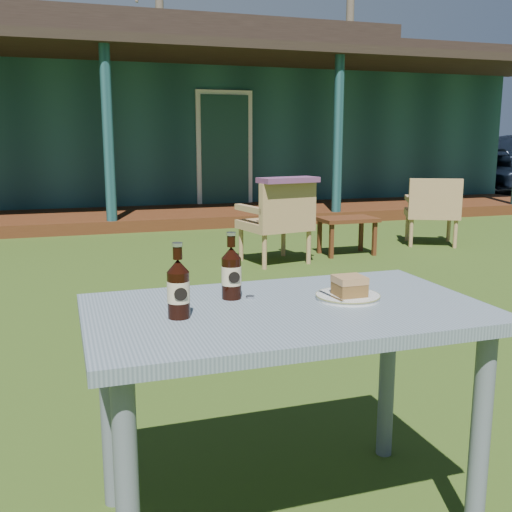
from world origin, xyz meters
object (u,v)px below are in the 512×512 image
object	(u,v)px
armchair_left	(279,218)
side_table	(347,223)
cola_bottle_near	(231,272)
cafe_table	(286,338)
cake_slice	(349,286)
armchair_right	(433,208)
plate	(348,296)
cola_bottle_far	(178,288)

from	to	relation	value
armchair_left	side_table	bearing A→B (deg)	14.55
cola_bottle_near	armchair_left	distance (m)	4.02
cafe_table	cake_slice	distance (m)	0.26
cake_slice	armchair_left	bearing A→B (deg)	72.85
side_table	cake_slice	bearing A→B (deg)	-116.72
cafe_table	armchair_right	world-z (taller)	armchair_right
plate	armchair_right	distance (m)	5.35
cola_bottle_near	side_table	distance (m)	4.62
cola_bottle_near	plate	bearing A→B (deg)	-18.84
cafe_table	armchair_right	distance (m)	5.50
armchair_right	armchair_left	bearing A→B (deg)	-168.13
plate	cake_slice	xyz separation A→B (m)	(-0.00, -0.01, 0.04)
plate	cola_bottle_far	size ratio (longest dim) A/B	0.94
cola_bottle_near	cafe_table	bearing A→B (deg)	-46.85
armchair_left	cafe_table	bearing A→B (deg)	-109.98
cafe_table	cola_bottle_far	world-z (taller)	cola_bottle_far
cake_slice	cola_bottle_far	distance (m)	0.55
cola_bottle_far	plate	bearing A→B (deg)	3.66
cola_bottle_far	armchair_right	xyz separation A→B (m)	(3.78, 4.29, -0.37)
cake_slice	cola_bottle_far	world-z (taller)	cola_bottle_far
plate	cola_bottle_far	bearing A→B (deg)	-176.34
cake_slice	cola_bottle_near	size ratio (longest dim) A/B	0.43
armchair_left	armchair_right	bearing A→B (deg)	11.87
plate	side_table	world-z (taller)	plate
cake_slice	side_table	xyz separation A→B (m)	(2.04, 4.05, -0.42)
cola_bottle_far	armchair_right	world-z (taller)	cola_bottle_far
armchair_left	armchair_right	xyz separation A→B (m)	(2.05, 0.43, -0.02)
cola_bottle_near	cola_bottle_far	size ratio (longest dim) A/B	0.99
cola_bottle_far	side_table	xyz separation A→B (m)	(2.59, 4.08, -0.47)
cake_slice	armchair_left	distance (m)	4.02
plate	cake_slice	world-z (taller)	cake_slice
plate	side_table	xyz separation A→B (m)	(2.04, 4.04, -0.39)
cafe_table	side_table	world-z (taller)	cafe_table
armchair_right	cake_slice	bearing A→B (deg)	-127.21
cake_slice	armchair_right	bearing A→B (deg)	52.79
plate	cola_bottle_far	xyz separation A→B (m)	(-0.55, -0.04, 0.08)
cola_bottle_far	side_table	distance (m)	4.85
cafe_table	cola_bottle_far	bearing A→B (deg)	-177.93
armchair_right	side_table	xyz separation A→B (m)	(-1.20, -0.21, -0.10)
cola_bottle_near	cola_bottle_far	xyz separation A→B (m)	(-0.20, -0.15, 0.00)
armchair_left	cola_bottle_near	bearing A→B (deg)	-112.47
cafe_table	cake_slice	world-z (taller)	cake_slice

